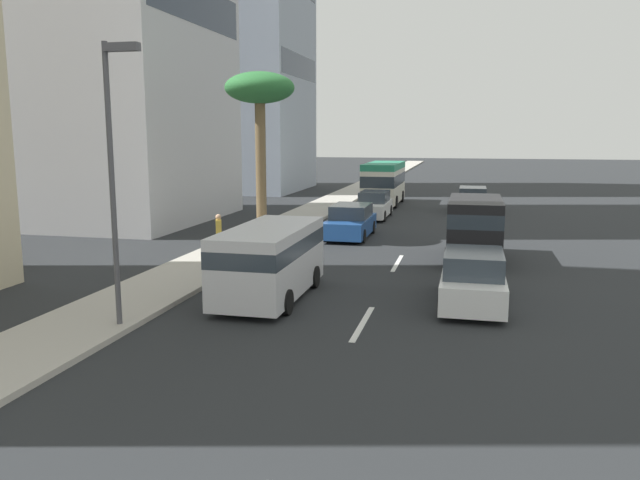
{
  "coord_description": "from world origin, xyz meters",
  "views": [
    {
      "loc": [
        -3.3,
        -2.63,
        4.97
      ],
      "look_at": [
        18.11,
        2.46,
        1.26
      ],
      "focal_mm": 35.4,
      "sensor_mm": 36.0,
      "label": 1
    }
  ],
  "objects": [
    {
      "name": "palm_tree",
      "position": [
        24.57,
        6.81,
        6.7
      ],
      "size": [
        3.17,
        3.17,
        7.61
      ],
      "color": "brown",
      "rests_on": "sidewalk_right"
    },
    {
      "name": "car_fourth",
      "position": [
        33.91,
        2.9,
        0.75
      ],
      "size": [
        4.63,
        1.8,
        1.59
      ],
      "rotation": [
        0.0,
        0.0,
        3.14
      ],
      "color": "white",
      "rests_on": "ground_plane"
    },
    {
      "name": "car_third",
      "position": [
        15.21,
        -2.83,
        0.77
      ],
      "size": [
        4.39,
        1.87,
        1.63
      ],
      "color": "white",
      "rests_on": "ground_plane"
    },
    {
      "name": "van_seventh",
      "position": [
        22.06,
        -2.88,
        1.41
      ],
      "size": [
        4.71,
        2.15,
        2.47
      ],
      "color": "black",
      "rests_on": "ground_plane"
    },
    {
      "name": "minibus_second",
      "position": [
        41.27,
        3.31,
        1.63
      ],
      "size": [
        6.95,
        2.42,
        2.96
      ],
      "rotation": [
        0.0,
        0.0,
        3.14
      ],
      "color": "silver",
      "rests_on": "ground_plane"
    },
    {
      "name": "lane_stripe_far",
      "position": [
        20.8,
        0.0,
        0.01
      ],
      "size": [
        3.2,
        0.16,
        0.01
      ],
      "primitive_type": "cube",
      "color": "silver",
      "rests_on": "ground_plane"
    },
    {
      "name": "van_sixth",
      "position": [
        14.61,
        3.2,
        1.27
      ],
      "size": [
        5.4,
        2.21,
        2.21
      ],
      "rotation": [
        0.0,
        0.0,
        3.14
      ],
      "color": "silver",
      "rests_on": "ground_plane"
    },
    {
      "name": "ground_plane",
      "position": [
        31.5,
        0.0,
        0.0
      ],
      "size": [
        198.0,
        198.0,
        0.0
      ],
      "primitive_type": "plane",
      "color": "#26282B"
    },
    {
      "name": "street_lamp",
      "position": [
        10.73,
        5.91,
        4.46
      ],
      "size": [
        0.24,
        0.97,
        7.02
      ],
      "color": "#4C4C51",
      "rests_on": "sidewalk_right"
    },
    {
      "name": "sidewalk_right",
      "position": [
        31.5,
        7.05,
        0.07
      ],
      "size": [
        162.0,
        2.86,
        0.15
      ],
      "primitive_type": "cube",
      "color": "#B2ADA3",
      "rests_on": "ground_plane"
    },
    {
      "name": "car_fifth",
      "position": [
        38.44,
        -2.83,
        0.76
      ],
      "size": [
        4.51,
        1.88,
        1.6
      ],
      "color": "black",
      "rests_on": "ground_plane"
    },
    {
      "name": "pedestrian_near_lamp",
      "position": [
        19.54,
        6.89,
        1.11
      ],
      "size": [
        0.38,
        0.33,
        1.73
      ],
      "rotation": [
        0.0,
        0.0,
        3.55
      ],
      "color": "#4C8C66",
      "rests_on": "sidewalk_right"
    },
    {
      "name": "lane_stripe_mid",
      "position": [
        12.66,
        0.0,
        0.01
      ],
      "size": [
        3.2,
        0.16,
        0.01
      ],
      "primitive_type": "cube",
      "color": "silver",
      "rests_on": "ground_plane"
    },
    {
      "name": "car_lead",
      "position": [
        26.56,
        2.95,
        0.75
      ],
      "size": [
        4.69,
        1.95,
        1.58
      ],
      "rotation": [
        0.0,
        0.0,
        3.14
      ],
      "color": "#1E478C",
      "rests_on": "ground_plane"
    }
  ]
}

